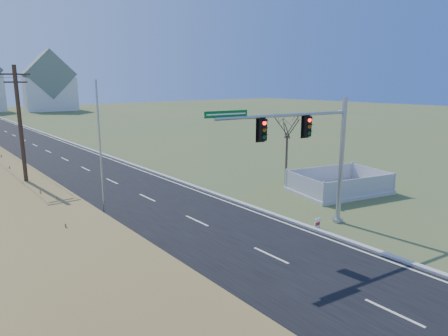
% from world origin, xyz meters
% --- Properties ---
extents(ground, '(260.00, 260.00, 0.00)m').
position_xyz_m(ground, '(0.00, 0.00, 0.00)').
color(ground, '#485D2D').
rests_on(ground, ground).
extents(road, '(8.00, 180.00, 0.06)m').
position_xyz_m(road, '(0.00, 50.00, 0.03)').
color(road, black).
rests_on(road, ground).
extents(curb, '(0.30, 180.00, 0.18)m').
position_xyz_m(curb, '(4.15, 50.00, 0.09)').
color(curb, '#B2AFA8').
rests_on(curb, ground).
extents(utility_pole_near, '(1.80, 0.26, 9.00)m').
position_xyz_m(utility_pole_near, '(-6.50, 15.00, 4.68)').
color(utility_pole_near, '#422D1E').
rests_on(utility_pole_near, ground).
extents(condo_ne, '(14.12, 10.51, 16.52)m').
position_xyz_m(condo_ne, '(20.00, 104.00, 6.84)').
color(condo_ne, silver).
rests_on(condo_ne, ground).
extents(traffic_signal_mast, '(8.87, 1.49, 7.11)m').
position_xyz_m(traffic_signal_mast, '(4.51, -0.82, 4.38)').
color(traffic_signal_mast, '#9EA0A5').
rests_on(traffic_signal_mast, ground).
extents(fence_enclosure, '(7.49, 5.91, 1.52)m').
position_xyz_m(fence_enclosure, '(11.76, 2.74, 0.29)').
color(fence_enclosure, '#B7B5AD').
rests_on(fence_enclosure, ground).
extents(open_sign, '(0.48, 0.08, 0.59)m').
position_xyz_m(open_sign, '(4.50, -1.09, 0.31)').
color(open_sign, white).
rests_on(open_sign, ground).
extents(flagpole, '(0.36, 0.36, 8.04)m').
position_xyz_m(flagpole, '(-4.52, 6.36, 3.21)').
color(flagpole, '#B7B5AD').
rests_on(flagpole, ground).
extents(bare_tree, '(2.20, 2.20, 5.82)m').
position_xyz_m(bare_tree, '(10.40, 6.72, 4.69)').
color(bare_tree, '#4C3F33').
rests_on(bare_tree, ground).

